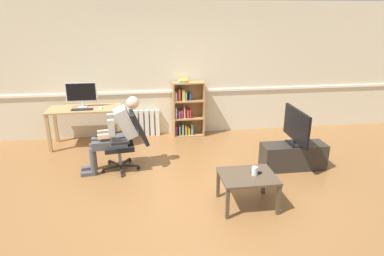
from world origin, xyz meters
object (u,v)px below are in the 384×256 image
at_px(computer_desk, 85,113).
at_px(tv_stand, 293,156).
at_px(spare_remote, 256,173).
at_px(imac_monitor, 81,93).
at_px(office_chair, 128,139).
at_px(tv_screen, 296,126).
at_px(person_seated, 116,132).
at_px(radiator, 139,123).
at_px(drinking_glass, 255,171).
at_px(coffee_table, 248,179).
at_px(bookshelf, 186,109).
at_px(computer_mouse, 101,108).
at_px(keyboard, 82,109).

distance_m(computer_desk, tv_stand, 3.89).
bearing_deg(spare_remote, imac_monitor, -141.55).
xyz_separation_m(computer_desk, imac_monitor, (-0.04, 0.08, 0.38)).
xyz_separation_m(office_chair, tv_stand, (2.69, -0.38, -0.31)).
xyz_separation_m(tv_stand, tv_screen, (0.00, -0.00, 0.52)).
height_order(person_seated, tv_screen, person_seated).
bearing_deg(office_chair, person_seated, -90.00).
distance_m(office_chair, person_seated, 0.22).
bearing_deg(radiator, tv_screen, -37.42).
relative_size(radiator, spare_remote, 5.73).
xyz_separation_m(drinking_glass, spare_remote, (0.04, 0.04, -0.05)).
relative_size(computer_desk, tv_screen, 1.52).
distance_m(radiator, office_chair, 1.59).
bearing_deg(coffee_table, tv_stand, 42.34).
bearing_deg(computer_desk, radiator, 21.40).
bearing_deg(bookshelf, computer_mouse, -166.20).
distance_m(imac_monitor, spare_remote, 3.72).
distance_m(keyboard, tv_screen, 3.83).
xyz_separation_m(computer_desk, computer_mouse, (0.31, -0.12, 0.12)).
bearing_deg(coffee_table, person_seated, 142.49).
distance_m(person_seated, coffee_table, 2.25).
height_order(office_chair, coffee_table, office_chair).
relative_size(keyboard, tv_screen, 0.43).
bearing_deg(radiator, tv_stand, -37.44).
bearing_deg(tv_stand, radiator, 142.56).
bearing_deg(spare_remote, drinking_glass, -51.64).
distance_m(computer_desk, spare_remote, 3.60).
bearing_deg(tv_screen, drinking_glass, 135.75).
distance_m(bookshelf, radiator, 1.04).
xyz_separation_m(keyboard, tv_screen, (3.56, -1.41, -0.03)).
bearing_deg(drinking_glass, imac_monitor, 134.16).
bearing_deg(tv_stand, computer_mouse, 156.01).
xyz_separation_m(office_chair, tv_screen, (2.69, -0.38, 0.21)).
height_order(tv_screen, coffee_table, tv_screen).
height_order(tv_stand, coffee_table, coffee_table).
relative_size(keyboard, bookshelf, 0.32).
xyz_separation_m(coffee_table, spare_remote, (0.13, 0.03, 0.07)).
height_order(imac_monitor, drinking_glass, imac_monitor).
height_order(office_chair, drinking_glass, office_chair).
bearing_deg(tv_stand, coffee_table, -137.66).
bearing_deg(spare_remote, office_chair, -134.74).
relative_size(imac_monitor, office_chair, 0.60).
xyz_separation_m(office_chair, drinking_glass, (1.68, -1.39, -0.02)).
bearing_deg(keyboard, spare_remote, -42.74).
height_order(computer_desk, bookshelf, bookshelf).
height_order(imac_monitor, computer_mouse, imac_monitor).
bearing_deg(computer_desk, spare_remote, -44.60).
bearing_deg(bookshelf, drinking_glass, -79.49).
xyz_separation_m(imac_monitor, bookshelf, (2.03, 0.21, -0.46)).
distance_m(computer_mouse, bookshelf, 1.74).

